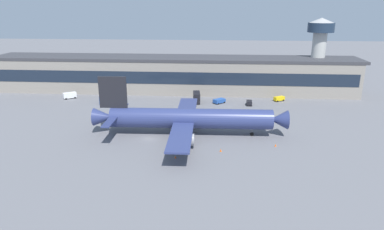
% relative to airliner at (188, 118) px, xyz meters
% --- Properties ---
extents(ground_plane, '(600.00, 600.00, 0.00)m').
position_rel_airliner_xyz_m(ground_plane, '(-11.17, -4.19, -5.18)').
color(ground_plane, slate).
extents(terminal_building, '(161.37, 18.76, 15.61)m').
position_rel_airliner_xyz_m(terminal_building, '(-11.17, 55.13, 2.65)').
color(terminal_building, gray).
rests_on(terminal_building, ground_plane).
extents(airliner, '(58.22, 49.54, 17.68)m').
position_rel_airliner_xyz_m(airliner, '(0.00, 0.00, 0.00)').
color(airliner, navy).
rests_on(airliner, ground_plane).
extents(control_tower, '(11.18, 11.18, 32.32)m').
position_rel_airliner_xyz_m(control_tower, '(52.12, 58.84, 14.96)').
color(control_tower, '#B7B7B2').
rests_on(control_tower, ground_plane).
extents(baggage_tug, '(2.18, 3.65, 1.85)m').
position_rel_airliner_xyz_m(baggage_tug, '(21.03, 34.16, -4.09)').
color(baggage_tug, black).
rests_on(baggage_tug, ground_plane).
extents(pushback_tractor, '(5.26, 5.20, 1.75)m').
position_rel_airliner_xyz_m(pushback_tractor, '(9.37, 36.24, -4.13)').
color(pushback_tractor, '#2651A5').
rests_on(pushback_tractor, ground_plane).
extents(crew_van, '(5.52, 4.80, 2.55)m').
position_rel_airliner_xyz_m(crew_van, '(-53.11, 38.88, -3.72)').
color(crew_van, white).
rests_on(crew_van, ground_plane).
extents(follow_me_car, '(4.76, 3.87, 1.85)m').
position_rel_airliner_xyz_m(follow_me_car, '(33.78, 41.51, -4.09)').
color(follow_me_car, yellow).
rests_on(follow_me_car, ground_plane).
extents(fuel_truck, '(5.63, 8.85, 3.35)m').
position_rel_airliner_xyz_m(fuel_truck, '(-34.57, 33.18, -3.30)').
color(fuel_truck, '#2651A5').
rests_on(fuel_truck, ground_plane).
extents(catering_truck, '(3.31, 7.43, 4.15)m').
position_rel_airliner_xyz_m(catering_truck, '(0.25, 36.49, -2.89)').
color(catering_truck, black).
rests_on(catering_truck, ground_plane).
extents(traffic_cone_0, '(0.55, 0.55, 0.69)m').
position_rel_airliner_xyz_m(traffic_cone_0, '(25.09, -7.28, -4.84)').
color(traffic_cone_0, '#F2590C').
rests_on(traffic_cone_0, ground_plane).
extents(traffic_cone_1, '(0.54, 0.54, 0.68)m').
position_rel_airliner_xyz_m(traffic_cone_1, '(9.86, -12.05, -4.84)').
color(traffic_cone_1, '#F2590C').
rests_on(traffic_cone_1, ground_plane).
extents(traffic_cone_2, '(0.48, 0.48, 0.60)m').
position_rel_airliner_xyz_m(traffic_cone_2, '(-1.75, -17.25, -4.88)').
color(traffic_cone_2, '#F2590C').
rests_on(traffic_cone_2, ground_plane).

